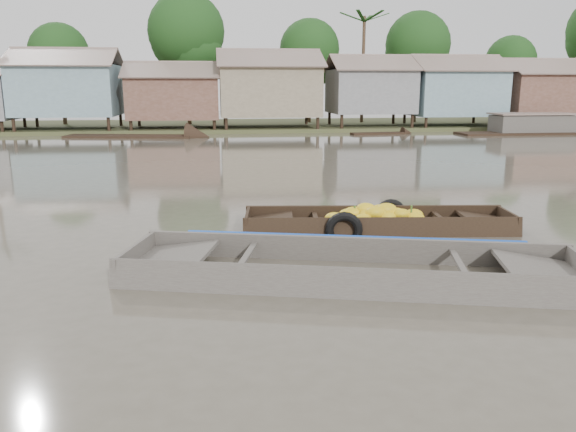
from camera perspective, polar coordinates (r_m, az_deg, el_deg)
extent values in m
plane|color=#504A3D|center=(9.59, -0.46, -5.31)|extent=(120.00, 120.00, 0.00)
cube|color=#384723|center=(42.16, -5.81, 8.97)|extent=(120.00, 12.00, 0.50)
cube|color=gray|center=(39.67, -21.43, 11.80)|extent=(6.20, 5.20, 3.20)
cube|color=brown|center=(38.35, -22.21, 14.79)|extent=(6.60, 3.02, 1.28)
cube|color=brown|center=(41.07, -21.20, 14.71)|extent=(6.60, 3.02, 1.28)
cube|color=brown|center=(38.64, -11.50, 11.67)|extent=(5.80, 4.60, 2.70)
cube|color=brown|center=(37.40, -11.77, 14.38)|extent=(6.20, 2.67, 1.14)
cube|color=brown|center=(39.88, -11.49, 14.30)|extent=(6.20, 2.67, 1.14)
cube|color=#7D6F56|center=(38.70, -1.96, 12.59)|extent=(6.50, 5.30, 3.30)
cube|color=brown|center=(37.31, -1.78, 15.80)|extent=(6.90, 3.08, 1.31)
cube|color=brown|center=(40.16, -2.18, 15.61)|extent=(6.90, 3.08, 1.31)
cube|color=slate|center=(39.96, 8.33, 12.41)|extent=(5.40, 4.70, 2.90)
cube|color=brown|center=(38.76, 8.93, 15.18)|extent=(5.80, 2.73, 1.17)
cube|color=brown|center=(41.21, 7.93, 15.09)|extent=(5.80, 2.73, 1.17)
cube|color=gray|center=(41.95, 16.42, 11.92)|extent=(6.00, 5.00, 3.10)
cube|color=brown|center=(40.73, 17.38, 14.65)|extent=(6.40, 2.90, 1.24)
cube|color=brown|center=(43.21, 15.87, 14.63)|extent=(6.40, 2.90, 1.24)
cube|color=brown|center=(44.91, 24.20, 11.30)|extent=(5.70, 4.90, 2.80)
cube|color=brown|center=(43.80, 25.34, 13.60)|extent=(6.10, 2.85, 1.21)
cube|color=brown|center=(46.07, 23.55, 13.69)|extent=(6.10, 2.85, 1.21)
cylinder|color=#473323|center=(44.40, -21.92, 11.49)|extent=(0.28, 0.28, 4.90)
sphere|color=#103313|center=(44.46, -22.24, 15.09)|extent=(4.20, 4.20, 4.20)
cylinder|color=#473323|center=(42.08, -10.11, 13.13)|extent=(0.28, 0.28, 6.30)
sphere|color=#103313|center=(42.24, -10.31, 18.01)|extent=(5.40, 5.40, 5.40)
cylinder|color=#473323|center=(43.61, 2.17, 12.62)|extent=(0.28, 0.28, 5.25)
sphere|color=#103313|center=(43.69, 2.21, 16.56)|extent=(4.50, 4.50, 4.50)
cylinder|color=#473323|center=(44.65, 12.83, 12.55)|extent=(0.28, 0.28, 5.60)
sphere|color=#103313|center=(44.75, 13.04, 16.64)|extent=(4.80, 4.80, 4.80)
cylinder|color=#473323|center=(48.83, 21.43, 11.39)|extent=(0.28, 0.28, 4.55)
sphere|color=#103313|center=(48.86, 21.69, 14.43)|extent=(3.90, 3.90, 3.90)
cylinder|color=#473323|center=(43.96, 7.62, 14.32)|extent=(0.24, 0.24, 8.00)
cube|color=black|center=(12.27, 9.07, -1.72)|extent=(5.69, 1.68, 0.08)
cube|color=black|center=(12.80, 8.65, -0.05)|extent=(5.71, 0.78, 0.53)
cube|color=black|center=(11.63, 9.62, -1.43)|extent=(5.71, 0.78, 0.53)
cube|color=black|center=(13.00, 21.38, -0.62)|extent=(0.20, 1.24, 0.50)
cube|color=black|center=(12.81, 19.38, -0.36)|extent=(1.09, 1.17, 0.20)
cube|color=black|center=(12.05, -4.14, -0.77)|extent=(0.20, 1.24, 0.50)
cube|color=black|center=(12.02, -1.82, -0.46)|extent=(1.09, 1.17, 0.20)
cube|color=black|center=(12.03, 2.83, -0.25)|extent=(0.23, 1.20, 0.05)
cube|color=black|center=(12.49, 15.20, -0.20)|extent=(0.23, 1.20, 0.05)
ellipsoid|color=yellow|center=(12.03, 10.14, -0.13)|extent=(0.43, 0.32, 0.25)
ellipsoid|color=yellow|center=(12.14, 6.08, 0.18)|extent=(0.42, 0.31, 0.24)
ellipsoid|color=yellow|center=(12.61, 10.17, 0.11)|extent=(0.41, 0.30, 0.23)
ellipsoid|color=yellow|center=(12.15, 7.89, 0.71)|extent=(0.46, 0.35, 0.27)
ellipsoid|color=yellow|center=(12.18, 10.89, 0.24)|extent=(0.45, 0.34, 0.26)
ellipsoid|color=yellow|center=(12.26, 7.97, 0.29)|extent=(0.43, 0.32, 0.25)
ellipsoid|color=yellow|center=(12.20, 12.78, -0.23)|extent=(0.45, 0.34, 0.26)
ellipsoid|color=yellow|center=(12.40, 8.24, 0.19)|extent=(0.40, 0.30, 0.23)
ellipsoid|color=yellow|center=(12.20, 4.69, -0.22)|extent=(0.45, 0.33, 0.26)
ellipsoid|color=yellow|center=(12.10, 11.46, 0.21)|extent=(0.38, 0.29, 0.22)
ellipsoid|color=yellow|center=(12.15, 9.94, 0.64)|extent=(0.50, 0.37, 0.29)
ellipsoid|color=yellow|center=(12.08, 9.57, 0.15)|extent=(0.44, 0.33, 0.25)
ellipsoid|color=yellow|center=(12.57, 10.02, 0.12)|extent=(0.42, 0.32, 0.24)
ellipsoid|color=yellow|center=(12.59, 11.81, -0.06)|extent=(0.43, 0.32, 0.25)
ellipsoid|color=yellow|center=(12.28, 8.80, 0.36)|extent=(0.47, 0.35, 0.27)
ellipsoid|color=yellow|center=(11.99, 8.84, 0.35)|extent=(0.47, 0.35, 0.27)
ellipsoid|color=yellow|center=(11.90, 5.71, -0.51)|extent=(0.49, 0.37, 0.28)
ellipsoid|color=yellow|center=(12.14, 6.68, 0.29)|extent=(0.49, 0.37, 0.28)
ellipsoid|color=yellow|center=(11.82, 6.14, -0.89)|extent=(0.48, 0.35, 0.27)
ellipsoid|color=yellow|center=(12.06, 8.19, 0.18)|extent=(0.46, 0.34, 0.26)
ellipsoid|color=yellow|center=(12.08, 13.92, -0.90)|extent=(0.41, 0.30, 0.23)
ellipsoid|color=yellow|center=(12.04, 5.16, -0.31)|extent=(0.49, 0.37, 0.28)
ellipsoid|color=yellow|center=(12.25, 9.23, 0.67)|extent=(0.37, 0.28, 0.22)
ellipsoid|color=yellow|center=(12.34, 8.22, 0.30)|extent=(0.44, 0.33, 0.25)
ellipsoid|color=yellow|center=(11.77, 5.12, -1.16)|extent=(0.39, 0.29, 0.22)
ellipsoid|color=yellow|center=(11.86, 7.66, -0.26)|extent=(0.38, 0.28, 0.22)
ellipsoid|color=yellow|center=(11.90, 9.86, -0.80)|extent=(0.40, 0.30, 0.23)
ellipsoid|color=yellow|center=(12.41, 7.61, 0.42)|extent=(0.39, 0.29, 0.22)
ellipsoid|color=yellow|center=(11.81, 5.91, -0.82)|extent=(0.48, 0.36, 0.28)
ellipsoid|color=yellow|center=(12.04, 4.75, -0.73)|extent=(0.38, 0.28, 0.22)
ellipsoid|color=yellow|center=(11.90, 6.18, -0.49)|extent=(0.44, 0.32, 0.25)
ellipsoid|color=yellow|center=(12.56, 12.61, 0.08)|extent=(0.48, 0.36, 0.28)
cylinder|color=#3F6626|center=(12.07, 6.79, 0.64)|extent=(0.04, 0.04, 0.18)
cylinder|color=#3F6626|center=(12.19, 10.10, 0.64)|extent=(0.04, 0.04, 0.18)
cylinder|color=#3F6626|center=(12.29, 12.43, 0.65)|extent=(0.04, 0.04, 0.18)
torus|color=black|center=(12.95, 10.37, 0.12)|extent=(0.75, 0.26, 0.73)
torus|color=black|center=(11.43, 5.69, -1.46)|extent=(0.79, 0.27, 0.78)
cube|color=#47403C|center=(9.18, 6.32, -6.79)|extent=(7.31, 3.25, 0.08)
cube|color=#47403C|center=(9.93, 6.44, -3.71)|extent=(7.12, 1.95, 0.58)
cube|color=#47403C|center=(8.27, 6.27, -7.21)|extent=(7.12, 1.95, 0.58)
cube|color=#47403C|center=(9.52, 24.51, -5.14)|extent=(1.58, 1.80, 0.23)
cube|color=#47403C|center=(9.79, -15.11, -4.33)|extent=(0.50, 1.74, 0.55)
cube|color=#47403C|center=(9.56, -11.67, -4.13)|extent=(1.58, 1.80, 0.23)
cube|color=#47403C|center=(9.23, -4.32, -4.21)|extent=(0.52, 1.69, 0.05)
cube|color=#47403C|center=(9.21, 17.12, -4.82)|extent=(0.52, 1.69, 0.05)
cube|color=#665E54|center=(9.16, 6.33, -6.54)|extent=(5.62, 2.70, 0.02)
cube|color=#1141AC|center=(9.92, 6.48, -2.37)|extent=(5.75, 1.54, 0.15)
torus|color=olive|center=(9.07, 18.40, -7.21)|extent=(0.41, 0.41, 0.06)
torus|color=olive|center=(9.05, 18.41, -6.98)|extent=(0.33, 0.33, 0.06)
cube|color=black|center=(39.17, 23.72, 7.55)|extent=(9.82, 2.17, 0.35)
cube|color=black|center=(36.15, 9.18, 8.11)|extent=(3.62, 1.19, 0.35)
cube|color=black|center=(35.00, -15.79, 7.62)|extent=(7.72, 2.97, 0.35)
cube|color=black|center=(39.59, 23.54, 8.49)|extent=(5.00, 2.00, 1.20)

